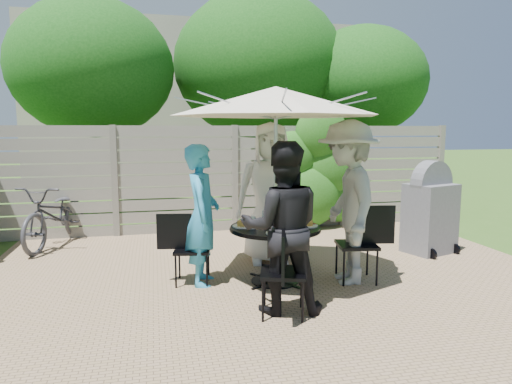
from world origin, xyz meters
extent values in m
plane|color=#34581B|center=(0.00, 0.00, 0.00)|extent=(60.00, 60.00, 0.00)
cube|color=#967657|center=(0.00, 0.50, 0.01)|extent=(7.00, 6.00, 0.02)
cube|color=gray|center=(0.00, 3.00, 0.93)|extent=(8.00, 0.10, 1.85)
ellipsoid|color=#245A14|center=(1.40, 2.85, 0.90)|extent=(1.20, 0.70, 1.80)
cube|color=#A79C8B|center=(0.00, 12.00, 2.50)|extent=(10.00, 6.00, 5.00)
ellipsoid|color=#10440F|center=(-2.50, 5.00, 2.97)|extent=(3.20, 3.20, 2.72)
ellipsoid|color=#10440F|center=(1.00, 5.50, 3.18)|extent=(3.80, 3.80, 3.23)
ellipsoid|color=#10440F|center=(3.20, 4.80, 2.83)|extent=(2.80, 2.80, 2.38)
cylinder|color=black|center=(-0.03, 0.19, 0.66)|extent=(1.20, 1.20, 0.03)
cylinder|color=black|center=(-0.03, 0.19, 0.33)|extent=(0.07, 0.07, 0.66)
cylinder|color=black|center=(-0.03, 0.19, 0.02)|extent=(0.55, 0.55, 0.04)
cylinder|color=silver|center=(-0.03, 0.19, 1.07)|extent=(0.04, 0.04, 2.13)
cone|color=beige|center=(-0.03, 0.19, 2.08)|extent=(2.70, 2.70, 0.32)
cube|color=black|center=(0.14, 1.13, 0.43)|extent=(0.51, 0.51, 0.03)
cube|color=black|center=(0.20, 1.33, 0.65)|extent=(0.14, 0.41, 0.43)
imported|color=silver|center=(0.12, 1.01, 0.94)|extent=(1.01, 0.75, 1.87)
cube|color=black|center=(-0.96, 0.36, 0.41)|extent=(0.46, 0.46, 0.03)
cube|color=black|center=(-1.16, 0.40, 0.63)|extent=(0.40, 0.09, 0.41)
imported|color=#2B8DBD|center=(-0.84, 0.34, 0.81)|extent=(0.49, 0.65, 1.62)
cube|color=black|center=(-0.20, -0.74, 0.43)|extent=(0.52, 0.52, 0.03)
cube|color=black|center=(-0.26, -0.95, 0.66)|extent=(0.15, 0.41, 0.43)
imported|color=black|center=(-0.18, -0.63, 0.84)|extent=(0.91, 0.77, 1.67)
cube|color=black|center=(0.91, 0.02, 0.45)|extent=(0.51, 0.51, 0.03)
cube|color=black|center=(1.12, -0.02, 0.69)|extent=(0.44, 0.11, 0.45)
imported|color=#9E9E9A|center=(0.79, 0.04, 0.94)|extent=(0.91, 1.33, 1.89)
cylinder|color=white|center=(0.04, 0.55, 0.68)|extent=(0.26, 0.26, 0.01)
cylinder|color=#C18B38|center=(0.04, 0.55, 0.71)|extent=(0.15, 0.15, 0.05)
cylinder|color=white|center=(-0.38, 0.26, 0.68)|extent=(0.26, 0.26, 0.01)
cylinder|color=#C18B38|center=(-0.38, 0.26, 0.71)|extent=(0.15, 0.15, 0.05)
cylinder|color=white|center=(-0.09, -0.16, 0.68)|extent=(0.26, 0.26, 0.01)
cylinder|color=#C18B38|center=(-0.09, -0.16, 0.71)|extent=(0.15, 0.15, 0.05)
cylinder|color=white|center=(0.33, 0.13, 0.68)|extent=(0.26, 0.26, 0.01)
cylinder|color=#C18B38|center=(0.33, 0.13, 0.71)|extent=(0.15, 0.15, 0.05)
cylinder|color=silver|center=(-0.08, 0.47, 0.74)|extent=(0.07, 0.07, 0.14)
cylinder|color=silver|center=(-0.30, 0.13, 0.74)|extent=(0.07, 0.07, 0.14)
cylinder|color=silver|center=(0.03, -0.08, 0.74)|extent=(0.07, 0.07, 0.14)
cylinder|color=silver|center=(0.25, 0.25, 0.74)|extent=(0.07, 0.07, 0.14)
cylinder|color=#59280C|center=(-0.08, 0.25, 0.75)|extent=(0.09, 0.09, 0.16)
cylinder|color=#C6B293|center=(0.11, 0.39, 0.73)|extent=(0.08, 0.08, 0.12)
imported|color=#333338|center=(-2.85, 2.60, 0.48)|extent=(1.13, 1.93, 0.96)
cube|color=slate|center=(2.47, 0.96, 0.50)|extent=(0.78, 0.69, 1.01)
cylinder|color=slate|center=(2.47, 0.96, 1.01)|extent=(0.70, 0.40, 0.67)
camera|label=1|loc=(-1.36, -4.75, 1.78)|focal=32.00mm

